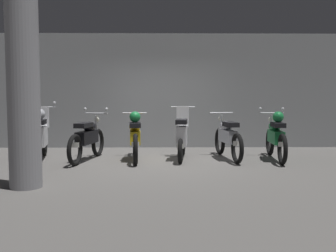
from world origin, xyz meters
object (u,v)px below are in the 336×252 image
motorbike_slot_1 (88,138)px  motorbike_slot_5 (276,136)px  motorbike_slot_3 (182,136)px  support_pillar (23,88)px  motorbike_slot_0 (41,134)px  motorbike_slot_4 (228,137)px  motorbike_slot_2 (135,136)px

motorbike_slot_1 → motorbike_slot_5: 4.16m
motorbike_slot_3 → support_pillar: bearing=-133.4°
motorbike_slot_0 → motorbike_slot_4: (4.17, 0.07, -0.08)m
motorbike_slot_1 → motorbike_slot_2: (1.04, 0.08, 0.03)m
motorbike_slot_4 → motorbike_slot_5: 1.06m
motorbike_slot_4 → support_pillar: (-3.59, -2.73, 1.06)m
motorbike_slot_3 → motorbike_slot_5: bearing=-3.7°
motorbike_slot_3 → motorbike_slot_2: bearing=-174.5°
motorbike_slot_2 → support_pillar: bearing=-120.1°
motorbike_slot_4 → motorbike_slot_5: motorbike_slot_5 is taller
motorbike_slot_5 → motorbike_slot_4: bearing=171.6°
motorbike_slot_1 → support_pillar: support_pillar is taller
motorbike_slot_4 → motorbike_slot_3: bearing=-178.9°
motorbike_slot_0 → motorbike_slot_2: 2.09m
motorbike_slot_1 → motorbike_slot_0: bearing=173.2°
motorbike_slot_1 → motorbike_slot_5: bearing=0.6°
motorbike_slot_2 → motorbike_slot_4: motorbike_slot_2 is taller
motorbike_slot_0 → support_pillar: support_pillar is taller
motorbike_slot_5 → motorbike_slot_3: bearing=176.3°
motorbike_slot_1 → support_pillar: bearing=-100.7°
motorbike_slot_4 → support_pillar: 4.63m
motorbike_slot_1 → motorbike_slot_3: (2.08, 0.18, 0.03)m
motorbike_slot_1 → motorbike_slot_2: size_ratio=0.99×
motorbike_slot_0 → motorbike_slot_4: bearing=1.0°
motorbike_slot_0 → motorbike_slot_1: 1.06m
motorbike_slot_0 → support_pillar: (0.57, -2.65, 0.98)m
motorbike_slot_5 → motorbike_slot_2: bearing=179.4°
motorbike_slot_5 → support_pillar: bearing=-151.0°
motorbike_slot_4 → motorbike_slot_5: bearing=-8.4°
motorbike_slot_1 → support_pillar: size_ratio=0.62×
motorbike_slot_0 → motorbike_slot_1: size_ratio=0.86×
motorbike_slot_3 → motorbike_slot_5: size_ratio=0.86×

